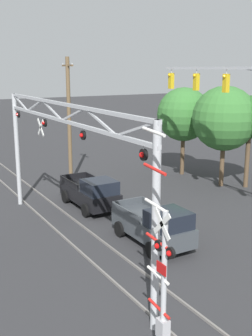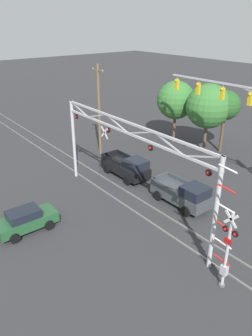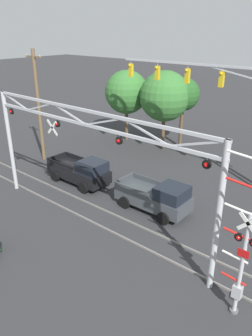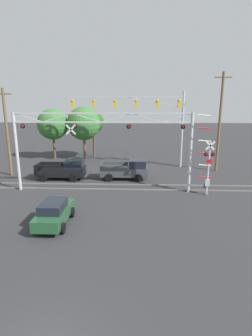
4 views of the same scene
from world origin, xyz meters
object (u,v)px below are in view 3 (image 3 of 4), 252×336
at_px(traffic_signal_span, 242,98).
at_px(pickup_truck_lead, 156,197).
at_px(pickup_truck_following, 81,171).
at_px(utility_pole_left, 39,106).
at_px(background_tree_beyond_span, 127,92).
at_px(crossing_signal_mast, 240,263).
at_px(background_tree_far_left_verge, 165,96).
at_px(background_tree_far_right_verge, 183,95).
at_px(crossing_gantry, 87,149).

relative_size(traffic_signal_span, pickup_truck_lead, 2.88).
bearing_deg(pickup_truck_following, traffic_signal_span, 33.57).
height_order(utility_pole_left, background_tree_beyond_span, utility_pole_left).
bearing_deg(crossing_signal_mast, traffic_signal_span, 114.33).
bearing_deg(background_tree_beyond_span, pickup_truck_lead, -42.86).
distance_m(pickup_truck_lead, background_tree_far_left_verge, 12.42).
xyz_separation_m(pickup_truck_following, background_tree_far_right_verge, (1.29, 11.57, 3.96)).
height_order(crossing_signal_mast, utility_pole_left, utility_pole_left).
xyz_separation_m(crossing_signal_mast, utility_pole_left, (-19.37, 5.39, 2.29)).
distance_m(crossing_gantry, crossing_signal_mast, 9.16).
bearing_deg(background_tree_far_left_verge, crossing_signal_mast, -47.69).
xyz_separation_m(crossing_signal_mast, pickup_truck_following, (-13.31, 4.16, -1.40)).
bearing_deg(traffic_signal_span, crossing_signal_mast, -65.67).
bearing_deg(crossing_gantry, pickup_truck_lead, 62.76).
bearing_deg(crossing_gantry, background_tree_far_right_verge, 101.96).
bearing_deg(crossing_signal_mast, utility_pole_left, 164.44).
xyz_separation_m(utility_pole_left, background_tree_far_left_verge, (6.22, 9.05, 0.17)).
relative_size(crossing_gantry, background_tree_far_right_verge, 2.35).
relative_size(traffic_signal_span, background_tree_far_left_verge, 1.90).
bearing_deg(utility_pole_left, traffic_signal_span, 17.22).
bearing_deg(crossing_gantry, traffic_signal_span, 65.21).
xyz_separation_m(traffic_signal_span, pickup_truck_lead, (-2.37, -5.56, -5.50)).
height_order(traffic_signal_span, pickup_truck_lead, traffic_signal_span).
bearing_deg(pickup_truck_lead, background_tree_far_right_verge, 114.43).
distance_m(pickup_truck_lead, background_tree_far_right_verge, 13.03).
bearing_deg(traffic_signal_span, background_tree_far_left_verge, 152.72).
relative_size(pickup_truck_following, utility_pole_left, 0.54).
relative_size(crossing_gantry, background_tree_beyond_span, 2.22).
bearing_deg(pickup_truck_following, background_tree_far_right_verge, 83.64).
height_order(pickup_truck_following, background_tree_far_right_verge, background_tree_far_right_verge).
distance_m(utility_pole_left, background_tree_beyond_span, 8.96).
bearing_deg(background_tree_far_left_verge, pickup_truck_following, -90.91).
bearing_deg(traffic_signal_span, background_tree_far_right_verge, 142.56).
bearing_deg(background_tree_far_right_verge, pickup_truck_following, -96.36).
bearing_deg(utility_pole_left, background_tree_far_left_verge, 55.49).
xyz_separation_m(crossing_signal_mast, pickup_truck_lead, (-6.88, 4.43, -1.40)).
bearing_deg(pickup_truck_lead, background_tree_far_left_verge, 122.03).
height_order(crossing_signal_mast, pickup_truck_following, crossing_signal_mast).
distance_m(traffic_signal_span, background_tree_far_right_verge, 9.57).
xyz_separation_m(crossing_signal_mast, background_tree_far_right_verge, (-12.02, 15.73, 2.56)).
relative_size(pickup_truck_lead, utility_pole_left, 0.52).
relative_size(pickup_truck_following, background_tree_far_right_verge, 0.75).
bearing_deg(pickup_truck_lead, utility_pole_left, 175.62).
xyz_separation_m(utility_pole_left, background_tree_beyond_span, (2.05, 8.73, 0.09)).
relative_size(pickup_truck_lead, background_tree_far_left_verge, 0.66).
distance_m(pickup_truck_lead, pickup_truck_following, 6.43).
height_order(background_tree_beyond_span, background_tree_far_left_verge, background_tree_far_left_verge).
height_order(crossing_signal_mast, background_tree_far_right_verge, crossing_signal_mast).
bearing_deg(traffic_signal_span, utility_pole_left, -162.78).
bearing_deg(background_tree_beyond_span, background_tree_far_right_verge, 16.98).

